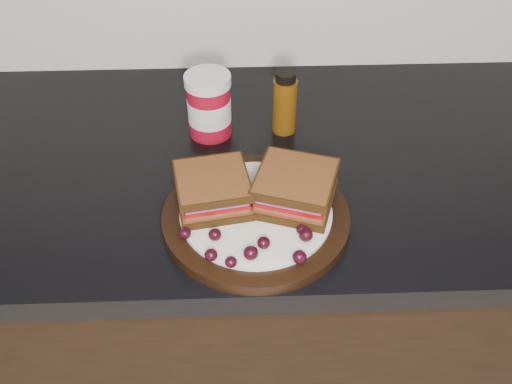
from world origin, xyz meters
TOP-DOWN VIEW (x-y plane):
  - base_cabinets at (0.00, 1.70)m, footprint 3.96×0.58m
  - countertop at (0.00, 1.70)m, footprint 3.98×0.60m
  - plate at (0.10, 1.54)m, footprint 0.28×0.28m
  - sandwich_left at (0.03, 1.56)m, footprint 0.12×0.12m
  - sandwich_right at (0.16, 1.56)m, footprint 0.14×0.14m
  - grape_0 at (-0.00, 1.49)m, footprint 0.02×0.02m
  - grape_1 at (0.04, 1.48)m, footprint 0.02×0.02m
  - grape_2 at (0.03, 1.45)m, footprint 0.02×0.02m
  - grape_3 at (0.06, 1.43)m, footprint 0.02×0.02m
  - grape_4 at (0.09, 1.45)m, footprint 0.02×0.02m
  - grape_5 at (0.11, 1.47)m, footprint 0.02×0.02m
  - grape_6 at (0.15, 1.44)m, footprint 0.02×0.02m
  - grape_7 at (0.16, 1.48)m, footprint 0.02×0.02m
  - grape_8 at (0.16, 1.49)m, footprint 0.02×0.02m
  - grape_9 at (0.14, 1.52)m, footprint 0.02×0.02m
  - grape_10 at (0.17, 1.55)m, footprint 0.02×0.02m
  - grape_11 at (0.16, 1.57)m, footprint 0.02×0.02m
  - grape_12 at (0.16, 1.59)m, footprint 0.02×0.02m
  - grape_13 at (0.03, 1.59)m, footprint 0.02×0.02m
  - grape_14 at (0.01, 1.56)m, footprint 0.02×0.02m
  - grape_15 at (0.03, 1.53)m, footprint 0.02×0.02m
  - grape_16 at (0.03, 1.59)m, footprint 0.02×0.02m
  - grape_17 at (0.03, 1.57)m, footprint 0.02×0.02m
  - grape_18 at (0.02, 1.55)m, footprint 0.02×0.02m
  - condiment_jar at (0.02, 1.77)m, footprint 0.09×0.09m
  - oil_bottle at (0.16, 1.77)m, footprint 0.05×0.05m

SIDE VIEW (x-z plane):
  - base_cabinets at x=0.00m, z-range 0.00..0.86m
  - countertop at x=0.00m, z-range 0.86..0.90m
  - plate at x=0.10m, z-range 0.90..0.92m
  - grape_14 at x=0.01m, z-range 0.92..0.94m
  - grape_8 at x=0.16m, z-range 0.92..0.94m
  - grape_12 at x=0.16m, z-range 0.92..0.94m
  - grape_3 at x=0.06m, z-range 0.92..0.94m
  - grape_10 at x=0.17m, z-range 0.92..0.94m
  - grape_16 at x=0.03m, z-range 0.92..0.94m
  - grape_0 at x=0.00m, z-range 0.92..0.94m
  - grape_9 at x=0.14m, z-range 0.92..0.94m
  - grape_15 at x=0.03m, z-range 0.92..0.94m
  - grape_2 at x=0.03m, z-range 0.92..0.94m
  - grape_1 at x=0.04m, z-range 0.92..0.94m
  - grape_5 at x=0.11m, z-range 0.92..0.94m
  - grape_17 at x=0.03m, z-range 0.92..0.94m
  - grape_6 at x=0.15m, z-range 0.92..0.94m
  - grape_11 at x=0.16m, z-range 0.92..0.94m
  - grape_7 at x=0.16m, z-range 0.92..0.94m
  - grape_13 at x=0.03m, z-range 0.92..0.94m
  - grape_4 at x=0.09m, z-range 0.92..0.94m
  - grape_18 at x=0.02m, z-range 0.92..0.94m
  - sandwich_left at x=0.03m, z-range 0.92..0.97m
  - sandwich_right at x=0.16m, z-range 0.92..0.98m
  - condiment_jar at x=0.02m, z-range 0.90..1.02m
  - oil_bottle at x=0.16m, z-range 0.90..1.02m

